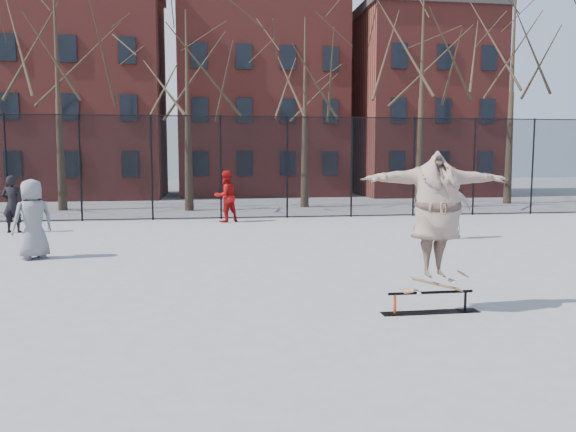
{
  "coord_description": "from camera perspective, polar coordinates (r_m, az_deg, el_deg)",
  "views": [
    {
      "loc": [
        -1.94,
        -8.86,
        2.46
      ],
      "look_at": [
        -0.44,
        1.5,
        1.33
      ],
      "focal_mm": 35.0,
      "sensor_mm": 36.0,
      "label": 1
    }
  ],
  "objects": [
    {
      "name": "ground",
      "position": [
        9.4,
        4.02,
        -9.03
      ],
      "size": [
        100.0,
        100.0,
        0.0
      ],
      "primitive_type": "plane",
      "color": "slate"
    },
    {
      "name": "skate_rail",
      "position": [
        9.19,
        14.26,
        -8.68
      ],
      "size": [
        1.57,
        0.24,
        0.34
      ],
      "color": "black",
      "rests_on": "ground"
    },
    {
      "name": "skateboard",
      "position": [
        9.15,
        14.68,
        -7.05
      ],
      "size": [
        0.93,
        0.22,
        0.11
      ],
      "primitive_type": null,
      "color": "brown",
      "rests_on": "skate_rail"
    },
    {
      "name": "skater",
      "position": [
        8.98,
        14.86,
        -0.61
      ],
      "size": [
        2.41,
        0.67,
        1.95
      ],
      "primitive_type": "imported",
      "rotation": [
        0.0,
        0.0,
        -0.01
      ],
      "color": "#433380",
      "rests_on": "skateboard"
    },
    {
      "name": "bystander_grey",
      "position": [
        14.65,
        -24.51,
        -0.29
      ],
      "size": [
        1.11,
        1.04,
        1.91
      ],
      "primitive_type": "imported",
      "rotation": [
        0.0,
        0.0,
        3.76
      ],
      "color": "slate",
      "rests_on": "ground"
    },
    {
      "name": "bystander_black",
      "position": [
        19.94,
        -26.19,
        1.1
      ],
      "size": [
        0.72,
        0.52,
        1.84
      ],
      "primitive_type": "imported",
      "rotation": [
        0.0,
        0.0,
        3.01
      ],
      "color": "black",
      "rests_on": "ground"
    },
    {
      "name": "bystander_red",
      "position": [
        20.92,
        -6.36,
        1.99
      ],
      "size": [
        1.16,
        1.09,
        1.91
      ],
      "primitive_type": "imported",
      "rotation": [
        0.0,
        0.0,
        3.67
      ],
      "color": "#A00E0E",
      "rests_on": "ground"
    },
    {
      "name": "bystander_white",
      "position": [
        17.3,
        16.54,
        0.66
      ],
      "size": [
        1.06,
        0.52,
        1.76
      ],
      "primitive_type": "imported",
      "rotation": [
        0.0,
        0.0,
        3.23
      ],
      "color": "beige",
      "rests_on": "ground"
    },
    {
      "name": "fence",
      "position": [
        21.95,
        -3.23,
        5.09
      ],
      "size": [
        34.03,
        0.07,
        4.0
      ],
      "color": "black",
      "rests_on": "ground"
    },
    {
      "name": "tree_row",
      "position": [
        26.52,
        -4.66,
        16.78
      ],
      "size": [
        33.66,
        7.46,
        10.67
      ],
      "color": "black",
      "rests_on": "ground"
    },
    {
      "name": "rowhouses",
      "position": [
        35.14,
        -3.96,
        12.03
      ],
      "size": [
        29.0,
        7.0,
        13.0
      ],
      "color": "maroon",
      "rests_on": "ground"
    }
  ]
}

